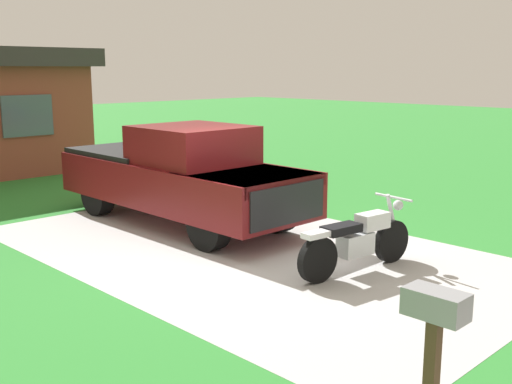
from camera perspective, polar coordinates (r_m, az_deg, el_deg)
ground_plane at (r=10.12m, az=-0.80°, el=-5.46°), size 80.00×80.00×0.00m
driveway_pad at (r=10.12m, az=-0.80°, el=-5.45°), size 5.38×8.99×0.01m
motorcycle at (r=9.10m, az=9.41°, el=-4.45°), size 2.21×0.70×1.09m
pickup_truck at (r=11.88m, az=-7.17°, el=1.69°), size 2.03×5.64×1.90m
mailbox at (r=5.07m, az=16.24°, el=-11.75°), size 0.26×0.48×1.26m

